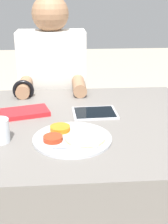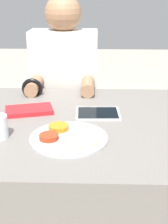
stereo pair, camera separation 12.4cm
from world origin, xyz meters
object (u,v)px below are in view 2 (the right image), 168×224
object	(u,v)px
thali_tray	(67,137)
red_notebook	(29,110)
tablet_device	(98,113)
person_diner	(65,108)

from	to	relation	value
thali_tray	red_notebook	size ratio (longest dim) A/B	1.25
red_notebook	tablet_device	size ratio (longest dim) A/B	1.16
red_notebook	person_diner	size ratio (longest dim) A/B	0.18
red_notebook	thali_tray	bearing A→B (deg)	-54.10
tablet_device	person_diner	bearing A→B (deg)	110.68
red_notebook	person_diner	world-z (taller)	person_diner
tablet_device	person_diner	xyz separation A→B (m)	(-0.20, 0.52, -0.17)
red_notebook	tablet_device	distance (m)	0.31
red_notebook	tablet_device	bearing A→B (deg)	-3.01
tablet_device	red_notebook	bearing A→B (deg)	176.99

